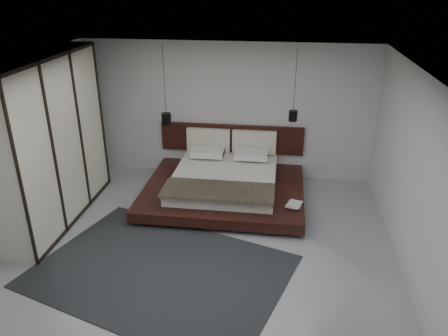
# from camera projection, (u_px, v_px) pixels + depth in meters

# --- Properties ---
(floor) EXTENTS (6.00, 6.00, 0.00)m
(floor) POSITION_uv_depth(u_px,v_px,m) (201.00, 251.00, 6.86)
(floor) COLOR #979AA0
(floor) RESTS_ON ground
(ceiling) EXTENTS (6.00, 6.00, 0.00)m
(ceiling) POSITION_uv_depth(u_px,v_px,m) (197.00, 73.00, 5.72)
(ceiling) COLOR white
(ceiling) RESTS_ON wall_back
(wall_back) EXTENTS (6.00, 0.00, 6.00)m
(wall_back) POSITION_uv_depth(u_px,v_px,m) (227.00, 111.00, 9.00)
(wall_back) COLOR beige
(wall_back) RESTS_ON floor
(wall_front) EXTENTS (6.00, 0.00, 6.00)m
(wall_front) POSITION_uv_depth(u_px,v_px,m) (130.00, 319.00, 3.57)
(wall_front) COLOR beige
(wall_front) RESTS_ON floor
(wall_left) EXTENTS (0.00, 6.00, 6.00)m
(wall_left) POSITION_uv_depth(u_px,v_px,m) (7.00, 159.00, 6.66)
(wall_left) COLOR beige
(wall_left) RESTS_ON floor
(wall_right) EXTENTS (0.00, 6.00, 6.00)m
(wall_right) POSITION_uv_depth(u_px,v_px,m) (417.00, 183.00, 5.91)
(wall_right) COLOR beige
(wall_right) RESTS_ON floor
(lattice_screen) EXTENTS (0.05, 0.90, 2.60)m
(lattice_screen) POSITION_uv_depth(u_px,v_px,m) (80.00, 117.00, 8.91)
(lattice_screen) COLOR black
(lattice_screen) RESTS_ON floor
(bed) EXTENTS (3.00, 2.48, 1.11)m
(bed) POSITION_uv_depth(u_px,v_px,m) (225.00, 182.00, 8.44)
(bed) COLOR black
(bed) RESTS_ON floor
(book_lower) EXTENTS (0.28, 0.34, 0.03)m
(book_lower) POSITION_uv_depth(u_px,v_px,m) (289.00, 204.00, 7.67)
(book_lower) COLOR #99724C
(book_lower) RESTS_ON bed
(book_upper) EXTENTS (0.32, 0.37, 0.02)m
(book_upper) POSITION_uv_depth(u_px,v_px,m) (288.00, 203.00, 7.63)
(book_upper) COLOR #99724C
(book_upper) RESTS_ON book_lower
(pendant_left) EXTENTS (0.19, 0.19, 1.55)m
(pendant_left) POSITION_uv_depth(u_px,v_px,m) (166.00, 119.00, 8.60)
(pendant_left) COLOR black
(pendant_left) RESTS_ON ceiling
(pendant_right) EXTENTS (0.16, 0.16, 1.36)m
(pendant_right) POSITION_uv_depth(u_px,v_px,m) (293.00, 115.00, 8.22)
(pendant_right) COLOR black
(pendant_right) RESTS_ON ceiling
(wardrobe) EXTENTS (0.68, 2.90, 2.85)m
(wardrobe) POSITION_uv_depth(u_px,v_px,m) (49.00, 142.00, 7.28)
(wardrobe) COLOR beige
(wardrobe) RESTS_ON floor
(rug) EXTENTS (4.14, 3.50, 0.02)m
(rug) POSITION_uv_depth(u_px,v_px,m) (161.00, 271.00, 6.39)
(rug) COLOR black
(rug) RESTS_ON floor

